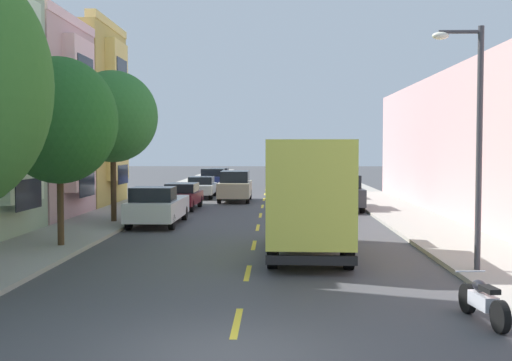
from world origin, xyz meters
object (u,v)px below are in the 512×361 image
(delivery_box_truck, at_px, (309,192))
(parked_motorcycle, at_px, (483,301))
(parked_sedan_silver, at_px, (201,187))
(parked_sedan_burgundy, at_px, (182,196))
(street_tree_third, at_px, (113,117))
(parked_suv_orange, at_px, (319,177))
(parked_hatchback_red, at_px, (220,176))
(parked_suv_charcoal, at_px, (342,192))
(parked_wagon_forest, at_px, (313,175))
(street_lamp, at_px, (473,129))
(parked_pickup_white, at_px, (157,206))
(parked_pickup_navy, at_px, (214,179))
(moving_champagne_sedan, at_px, (235,186))
(parked_wagon_sky, at_px, (332,187))
(street_tree_second, at_px, (59,121))

(delivery_box_truck, relative_size, parked_motorcycle, 3.52)
(parked_sedan_silver, xyz_separation_m, parked_sedan_burgundy, (-0.13, -8.30, 0.00))
(street_tree_third, relative_size, parked_suv_orange, 1.38)
(parked_hatchback_red, bearing_deg, parked_suv_charcoal, -70.56)
(delivery_box_truck, bearing_deg, parked_motorcycle, -68.75)
(delivery_box_truck, height_order, parked_motorcycle, delivery_box_truck)
(street_tree_third, relative_size, parked_hatchback_red, 1.64)
(delivery_box_truck, relative_size, parked_wagon_forest, 1.54)
(street_lamp, xyz_separation_m, parked_pickup_white, (-10.34, 10.80, -3.05))
(parked_pickup_navy, bearing_deg, parked_suv_orange, 7.95)
(street_tree_third, bearing_deg, parked_hatchback_red, 86.55)
(delivery_box_truck, xyz_separation_m, parked_motorcycle, (2.96, -7.60, -1.59))
(street_tree_third, bearing_deg, parked_suv_orange, 66.87)
(parked_suv_charcoal, height_order, moving_champagne_sedan, same)
(parked_sedan_silver, distance_m, parked_motorcycle, 32.51)
(parked_motorcycle, bearing_deg, parked_wagon_sky, 90.51)
(parked_wagon_sky, distance_m, parked_wagon_forest, 19.99)
(parked_sedan_burgundy, bearing_deg, parked_hatchback_red, 90.14)
(street_tree_third, height_order, parked_sedan_silver, street_tree_third)
(street_lamp, bearing_deg, parked_pickup_white, 133.75)
(parked_hatchback_red, distance_m, parked_wagon_forest, 9.23)
(street_lamp, distance_m, parked_wagon_sky, 25.80)
(parked_wagon_forest, bearing_deg, parked_sedan_burgundy, -107.89)
(moving_champagne_sedan, relative_size, parked_motorcycle, 2.34)
(parked_hatchback_red, bearing_deg, parked_pickup_white, -89.88)
(street_tree_second, bearing_deg, parked_suv_orange, 71.55)
(street_tree_third, height_order, parked_suv_orange, street_tree_third)
(parked_pickup_white, relative_size, parked_sedan_silver, 1.18)
(parked_pickup_white, bearing_deg, parked_sedan_silver, 89.58)
(delivery_box_truck, height_order, moving_champagne_sedan, delivery_box_truck)
(parked_sedan_silver, distance_m, parked_wagon_sky, 8.81)
(street_lamp, xyz_separation_m, parked_hatchback_red, (-10.41, 43.11, -3.12))
(delivery_box_truck, distance_m, parked_hatchback_red, 40.74)
(street_tree_third, bearing_deg, parked_motorcycle, -54.87)
(parked_pickup_white, distance_m, parked_sedan_burgundy, 7.40)
(parked_sedan_burgundy, distance_m, parked_motorcycle, 24.70)
(parked_sedan_silver, distance_m, parked_sedan_burgundy, 8.30)
(parked_wagon_sky, bearing_deg, parked_sedan_silver, 173.94)
(street_tree_second, height_order, parked_suv_charcoal, street_tree_second)
(street_lamp, relative_size, parked_pickup_navy, 1.21)
(street_tree_third, distance_m, parked_wagon_sky, 18.52)
(parked_hatchback_red, distance_m, parked_sedan_burgundy, 24.90)
(delivery_box_truck, bearing_deg, street_tree_second, 171.96)
(parked_sedan_silver, distance_m, parked_wagon_forest, 20.95)
(street_tree_third, height_order, parked_pickup_white, street_tree_third)
(parked_sedan_silver, xyz_separation_m, parked_suv_charcoal, (8.65, -8.41, 0.24))
(parked_sedan_silver, relative_size, parked_suv_orange, 0.94)
(parked_wagon_sky, relative_size, parked_motorcycle, 2.30)
(street_tree_third, distance_m, delivery_box_truck, 11.94)
(parked_sedan_silver, height_order, parked_wagon_sky, parked_wagon_sky)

